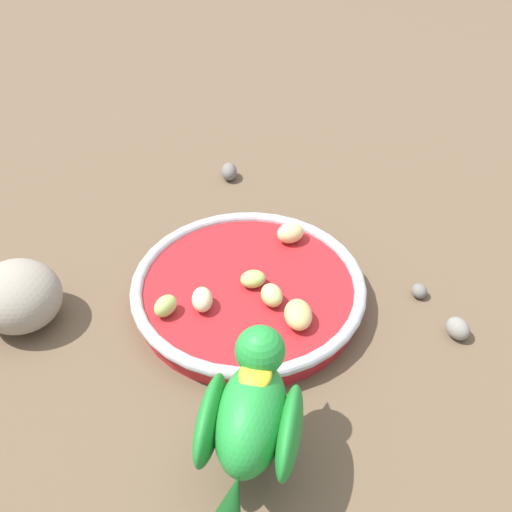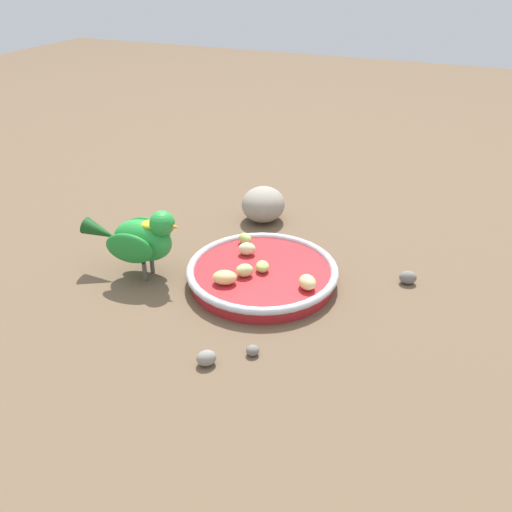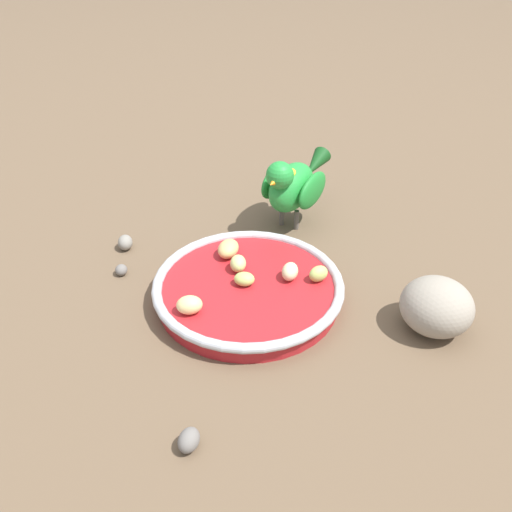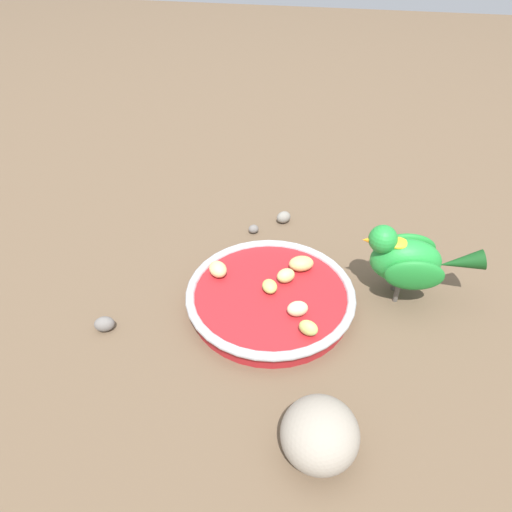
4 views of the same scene
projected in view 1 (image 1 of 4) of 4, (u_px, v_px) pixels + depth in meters
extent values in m
plane|color=brown|center=(242.00, 285.00, 0.70)|extent=(4.00, 4.00, 0.00)
cylinder|color=#AD1E23|center=(248.00, 294.00, 0.67)|extent=(0.23, 0.23, 0.02)
torus|color=#B7BABF|center=(248.00, 286.00, 0.66)|extent=(0.24, 0.24, 0.01)
ellipsoid|color=#B2CC66|center=(253.00, 279.00, 0.66)|extent=(0.03, 0.03, 0.02)
ellipsoid|color=tan|center=(298.00, 315.00, 0.61)|extent=(0.04, 0.04, 0.02)
ellipsoid|color=#E5C67F|center=(290.00, 233.00, 0.71)|extent=(0.04, 0.04, 0.02)
ellipsoid|color=#B2CC66|center=(166.00, 306.00, 0.62)|extent=(0.03, 0.03, 0.02)
ellipsoid|color=#C6D17A|center=(272.00, 295.00, 0.64)|extent=(0.03, 0.03, 0.02)
ellipsoid|color=beige|center=(202.00, 300.00, 0.63)|extent=(0.03, 0.03, 0.02)
cylinder|color=#59544C|center=(238.00, 447.00, 0.53)|extent=(0.01, 0.01, 0.03)
cylinder|color=#59544C|center=(268.00, 452.00, 0.52)|extent=(0.01, 0.01, 0.03)
ellipsoid|color=green|center=(251.00, 418.00, 0.49)|extent=(0.06, 0.10, 0.07)
ellipsoid|color=#1E7F2D|center=(210.00, 419.00, 0.49)|extent=(0.03, 0.08, 0.05)
ellipsoid|color=#1E7F2D|center=(290.00, 432.00, 0.48)|extent=(0.03, 0.08, 0.05)
cone|color=#144719|center=(230.00, 508.00, 0.43)|extent=(0.03, 0.07, 0.04)
sphere|color=green|center=(260.00, 350.00, 0.49)|extent=(0.04, 0.04, 0.04)
cone|color=orange|center=(264.00, 335.00, 0.51)|extent=(0.02, 0.02, 0.01)
ellipsoid|color=yellow|center=(255.00, 375.00, 0.48)|extent=(0.03, 0.03, 0.01)
ellipsoid|color=gray|center=(18.00, 296.00, 0.63)|extent=(0.09, 0.09, 0.07)
ellipsoid|color=slate|center=(419.00, 291.00, 0.68)|extent=(0.02, 0.02, 0.01)
ellipsoid|color=gray|center=(458.00, 328.00, 0.63)|extent=(0.03, 0.03, 0.02)
ellipsoid|color=slate|center=(229.00, 172.00, 0.84)|extent=(0.03, 0.03, 0.02)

